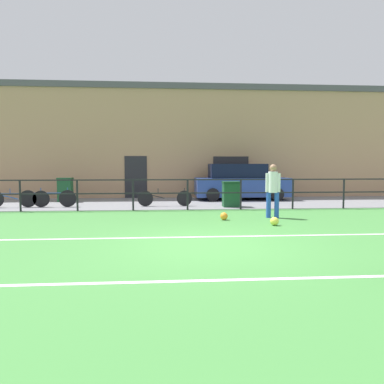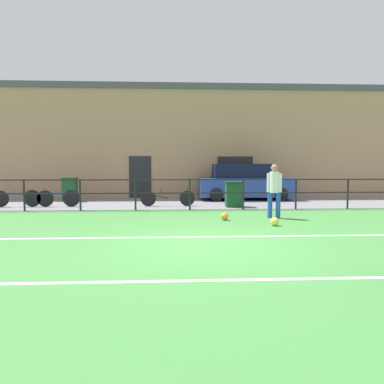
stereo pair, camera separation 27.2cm
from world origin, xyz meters
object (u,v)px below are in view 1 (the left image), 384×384
object	(u,v)px
bicycle_parked_1	(18,199)
trash_bin_0	(231,194)
parked_car_red	(240,183)
bicycle_parked_2	(48,198)
trash_bin_1	(65,190)
soccer_ball_spare	(274,221)
player_striker	(273,188)
soccer_ball_match	(224,216)
bicycle_parked_0	(165,198)

from	to	relation	value
bicycle_parked_1	trash_bin_0	distance (m)	8.31
parked_car_red	bicycle_parked_2	world-z (taller)	parked_car_red
bicycle_parked_2	trash_bin_1	size ratio (longest dim) A/B	2.04
soccer_ball_spare	parked_car_red	size ratio (longest dim) A/B	0.05
bicycle_parked_1	trash_bin_0	world-z (taller)	trash_bin_0
player_striker	trash_bin_0	world-z (taller)	player_striker
player_striker	bicycle_parked_2	world-z (taller)	player_striker
player_striker	soccer_ball_match	size ratio (longest dim) A/B	7.34
soccer_ball_spare	trash_bin_0	bearing A→B (deg)	95.18
soccer_ball_spare	bicycle_parked_1	distance (m)	9.97
player_striker	trash_bin_1	size ratio (longest dim) A/B	1.58
trash_bin_1	soccer_ball_match	bearing A→B (deg)	-43.54
player_striker	soccer_ball_match	distance (m)	1.86
soccer_ball_match	bicycle_parked_2	distance (m)	7.37
parked_car_red	bicycle_parked_2	size ratio (longest dim) A/B	2.00
player_striker	bicycle_parked_1	world-z (taller)	player_striker
soccer_ball_spare	bicycle_parked_0	distance (m)	5.72
trash_bin_0	trash_bin_1	size ratio (longest dim) A/B	0.93
player_striker	trash_bin_1	distance (m)	9.62
soccer_ball_match	trash_bin_1	xyz separation A→B (m)	(-6.22, 5.91, 0.44)
soccer_ball_spare	bicycle_parked_0	world-z (taller)	bicycle_parked_0
player_striker	bicycle_parked_1	distance (m)	9.72
trash_bin_1	trash_bin_0	bearing A→B (deg)	-20.03
trash_bin_1	player_striker	bearing A→B (deg)	-35.31
soccer_ball_spare	bicycle_parked_1	bearing A→B (deg)	150.82
soccer_ball_match	trash_bin_1	size ratio (longest dim) A/B	0.22
soccer_ball_match	soccer_ball_spare	distance (m)	1.66
bicycle_parked_1	bicycle_parked_2	distance (m)	1.12
bicycle_parked_1	player_striker	bearing A→B (deg)	-20.43
player_striker	trash_bin_0	xyz separation A→B (m)	(-0.79, 2.98, -0.44)
bicycle_parked_0	trash_bin_1	xyz separation A→B (m)	(-4.45, 2.17, 0.22)
bicycle_parked_1	bicycle_parked_0	bearing A→B (deg)	-0.00
bicycle_parked_0	soccer_ball_match	bearing A→B (deg)	-64.63
soccer_ball_spare	soccer_ball_match	bearing A→B (deg)	137.85
parked_car_red	trash_bin_0	world-z (taller)	parked_car_red
bicycle_parked_1	bicycle_parked_2	xyz separation A→B (m)	(1.12, 0.00, 0.01)
bicycle_parked_2	trash_bin_0	size ratio (longest dim) A/B	2.18
bicycle_parked_0	trash_bin_0	size ratio (longest dim) A/B	2.18
player_striker	soccer_ball_match	xyz separation A→B (m)	(-1.62, -0.36, -0.85)
parked_car_red	trash_bin_0	distance (m)	3.10
soccer_ball_match	parked_car_red	world-z (taller)	parked_car_red
bicycle_parked_1	trash_bin_0	bearing A→B (deg)	-2.78
soccer_ball_spare	parked_car_red	xyz separation A→B (m)	(0.59, 7.38, 0.70)
soccer_ball_spare	parked_car_red	bearing A→B (deg)	85.41
bicycle_parked_1	soccer_ball_spare	bearing A→B (deg)	-29.18
soccer_ball_match	trash_bin_1	bearing A→B (deg)	136.46
soccer_ball_match	bicycle_parked_1	bearing A→B (deg)	153.38
parked_car_red	trash_bin_1	size ratio (longest dim) A/B	4.08
soccer_ball_match	trash_bin_1	world-z (taller)	trash_bin_1
trash_bin_1	bicycle_parked_1	bearing A→B (deg)	-119.93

